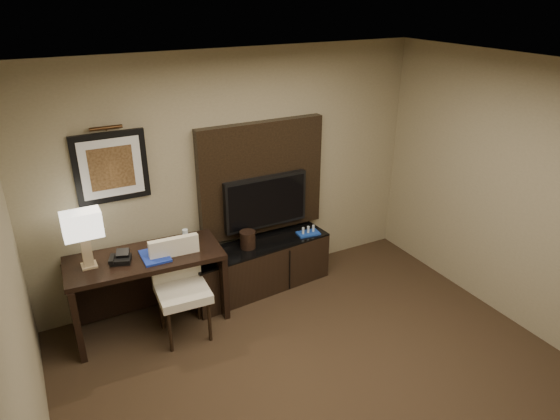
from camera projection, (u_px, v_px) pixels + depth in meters
ceiling at (391, 89)px, 2.96m from camera, size 4.50×5.00×0.01m
wall_back at (235, 174)px, 5.53m from camera, size 4.50×0.01×2.70m
wall_left at (22, 393)px, 2.56m from camera, size 0.01×5.00×2.70m
desk at (149, 291)px, 5.11m from camera, size 1.56×0.74×0.81m
credenza at (259, 266)px, 5.79m from camera, size 1.71×0.61×0.58m
tv_wall_panel at (261, 178)px, 5.65m from camera, size 1.50×0.12×1.30m
tv at (266, 202)px, 5.67m from camera, size 1.00×0.08×0.60m
artwork at (111, 167)px, 4.84m from camera, size 0.70×0.04×0.70m
picture_light at (106, 128)px, 4.65m from camera, size 0.04×0.04×0.30m
desk_chair at (183, 292)px, 4.90m from camera, size 0.52×0.60×1.03m
table_lamp at (85, 240)px, 4.64m from camera, size 0.39×0.27×0.57m
desk_phone at (121, 258)px, 4.82m from camera, size 0.23×0.22×0.09m
blue_folder at (155, 256)px, 4.92m from camera, size 0.26×0.34×0.02m
book at (156, 246)px, 4.91m from camera, size 0.15×0.02×0.21m
water_bottle at (186, 237)px, 5.13m from camera, size 0.06×0.06×0.17m
ice_bucket at (248, 240)px, 5.56m from camera, size 0.22×0.22×0.20m
minibar_tray at (308, 230)px, 5.88m from camera, size 0.28×0.18×0.09m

